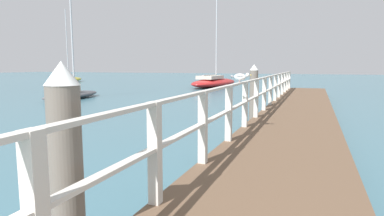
# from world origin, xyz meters

# --- Properties ---
(pier_deck) EXTENTS (2.29, 24.06, 0.46)m
(pier_deck) POSITION_xyz_m (0.00, 12.03, 0.23)
(pier_deck) COLOR brown
(pier_deck) RESTS_ON ground_plane
(pier_railing) EXTENTS (0.12, 22.58, 1.12)m
(pier_railing) POSITION_xyz_m (-1.07, 12.03, 1.14)
(pier_railing) COLOR beige
(pier_railing) RESTS_ON pier_deck
(dock_piling_near) EXTENTS (0.29, 0.29, 1.99)m
(dock_piling_near) POSITION_xyz_m (-1.45, 3.10, 1.01)
(dock_piling_near) COLOR #6B6056
(dock_piling_near) RESTS_ON ground_plane
(dock_piling_far) EXTENTS (0.29, 0.29, 1.99)m
(dock_piling_far) POSITION_xyz_m (-1.45, 12.15, 1.01)
(dock_piling_far) COLOR #6B6056
(dock_piling_far) RESTS_ON ground_plane
(seagull_foreground) EXTENTS (0.48, 0.20, 0.21)m
(seagull_foreground) POSITION_xyz_m (-1.06, 8.20, 1.71)
(seagull_foreground) COLOR white
(seagull_foreground) RESTS_ON pier_railing
(boat_1) EXTENTS (2.03, 5.08, 6.46)m
(boat_1) POSITION_xyz_m (-12.91, 16.40, 0.31)
(boat_1) COLOR #4C4C51
(boat_1) RESTS_ON ground_plane
(boat_2) EXTENTS (3.80, 6.83, 8.37)m
(boat_2) POSITION_xyz_m (-26.56, 31.49, 0.38)
(boat_2) COLOR gold
(boat_2) RESTS_ON ground_plane
(boat_3) EXTENTS (3.62, 7.95, 10.55)m
(boat_3) POSITION_xyz_m (-8.13, 29.62, 0.45)
(boat_3) COLOR red
(boat_3) RESTS_ON ground_plane
(channel_buoy) EXTENTS (0.70, 0.70, 1.40)m
(channel_buoy) POSITION_xyz_m (-20.14, 22.88, 0.36)
(channel_buoy) COLOR #E54C19
(channel_buoy) RESTS_ON ground_plane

